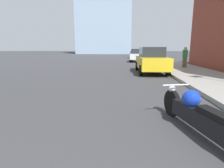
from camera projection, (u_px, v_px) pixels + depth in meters
sidewalk at (148, 57)px, 37.70m from camera, size 3.44×240.00×0.15m
motorcycle at (199, 115)px, 3.16m from camera, size 0.93×2.61×0.79m
parked_car_yellow at (151, 60)px, 11.76m from camera, size 1.94×4.64×1.71m
parked_car_white at (138, 55)px, 22.70m from camera, size 2.21×4.53×1.64m
parked_car_blue at (135, 54)px, 33.07m from camera, size 2.15×3.98×1.61m
parked_car_black at (135, 53)px, 43.12m from camera, size 1.88×4.09×1.56m
parked_car_green at (134, 52)px, 53.77m from camera, size 2.22×4.58×1.71m
pedestrian at (185, 57)px, 13.90m from camera, size 0.36×0.23×1.62m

